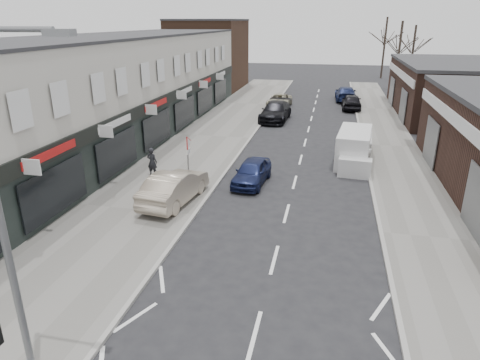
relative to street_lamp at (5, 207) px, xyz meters
The scene contains 19 objects.
pavement_left 23.36m from the street_lamp, 95.57° to the left, with size 5.50×64.00×0.12m, color slate.
pavement_right 25.42m from the street_lamp, 65.74° to the left, with size 3.50×64.00×0.12m, color slate.
shop_terrace_left 22.22m from the street_lamp, 113.85° to the left, with size 8.00×41.00×7.10m, color beige.
brick_block_far 46.68m from the street_lamp, 101.09° to the left, with size 8.00×10.00×8.00m, color #442A1D.
right_unit_far 38.81m from the street_lamp, 63.93° to the left, with size 10.00×16.00×4.50m, color #341F17.
tree_far_a 50.85m from the street_lamp, 74.51° to the left, with size 3.60×3.60×8.00m, color #382D26, non-canonical shape.
tree_far_b 57.28m from the street_lamp, 73.70° to the left, with size 3.60×3.60×7.50m, color #382D26, non-canonical shape.
tree_far_c 62.35m from the street_lamp, 77.91° to the left, with size 3.60×3.60×8.50m, color #382D26, non-canonical shape.
street_lamp is the anchor object (origin of this frame).
warning_sign 13.04m from the street_lamp, 92.84° to the left, with size 0.12×0.80×2.70m.
white_van 20.48m from the street_lamp, 67.77° to the left, with size 2.23×5.25×1.98m.
sedan_on_pavement 11.41m from the street_lamp, 93.59° to the left, with size 1.58×4.52×1.49m, color #AE9F8B.
pedestrian 14.66m from the street_lamp, 102.52° to the left, with size 0.58×0.38×1.58m, color black.
parked_car_left_a 14.89m from the street_lamp, 80.67° to the left, with size 1.50×3.72×1.27m, color #161D45.
parked_car_left_b 29.67m from the street_lamp, 87.02° to the left, with size 2.18×5.36×1.56m, color black.
parked_car_left_c 35.59m from the street_lamp, 88.18° to the left, with size 2.10×4.55×1.27m, color #9E977E.
parked_car_right_a 23.64m from the street_lamp, 69.87° to the left, with size 1.54×4.41×1.45m, color silver.
parked_car_right_b 36.81m from the street_lamp, 77.34° to the left, with size 1.75×4.34×1.48m, color black.
parked_car_right_c 41.35m from the street_lamp, 79.43° to the left, with size 2.09×5.14×1.49m, color #161F46.
Camera 1 is at (1.58, -7.32, 8.06)m, focal length 32.00 mm.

